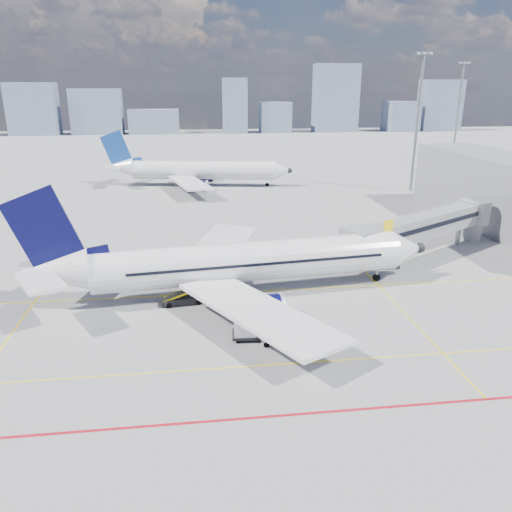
{
  "coord_description": "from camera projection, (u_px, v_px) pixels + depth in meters",
  "views": [
    {
      "loc": [
        -4.53,
        -37.78,
        19.4
      ],
      "look_at": [
        1.17,
        7.22,
        4.0
      ],
      "focal_mm": 35.0,
      "sensor_mm": 36.0,
      "label": 1
    }
  ],
  "objects": [
    {
      "name": "ground",
      "position": [
        253.0,
        328.0,
        42.26
      ],
      "size": [
        420.0,
        420.0,
        0.0
      ],
      "primitive_type": "plane",
      "color": "gray",
      "rests_on": "ground"
    },
    {
      "name": "apron_markings",
      "position": [
        252.0,
        352.0,
        38.52
      ],
      "size": [
        90.0,
        35.12,
        0.01
      ],
      "color": "yellow",
      "rests_on": "ground"
    },
    {
      "name": "jet_bridge",
      "position": [
        430.0,
        225.0,
        59.75
      ],
      "size": [
        23.55,
        15.78,
        6.3
      ],
      "color": "gray",
      "rests_on": "ground"
    },
    {
      "name": "floodlight_mast_ne",
      "position": [
        418.0,
        119.0,
        94.08
      ],
      "size": [
        3.2,
        0.61,
        25.45
      ],
      "color": "gray",
      "rests_on": "ground"
    },
    {
      "name": "floodlight_mast_far",
      "position": [
        458.0,
        110.0,
        130.17
      ],
      "size": [
        3.2,
        0.61,
        25.45
      ],
      "color": "gray",
      "rests_on": "ground"
    },
    {
      "name": "distant_skyline",
      "position": [
        210.0,
        110.0,
        218.04
      ],
      "size": [
        245.4,
        14.07,
        29.14
      ],
      "color": "slate",
      "rests_on": "ground"
    },
    {
      "name": "main_aircraft",
      "position": [
        233.0,
        263.0,
        48.21
      ],
      "size": [
        40.37,
        35.12,
        11.81
      ],
      "rotation": [
        0.0,
        0.0,
        0.11
      ],
      "color": "silver",
      "rests_on": "ground"
    },
    {
      "name": "second_aircraft",
      "position": [
        195.0,
        170.0,
        101.99
      ],
      "size": [
        38.69,
        33.5,
        11.35
      ],
      "rotation": [
        0.0,
        0.0,
        -0.16
      ],
      "color": "silver",
      "rests_on": "ground"
    },
    {
      "name": "baggage_tug",
      "position": [
        272.0,
        336.0,
        39.53
      ],
      "size": [
        2.02,
        1.32,
        1.34
      ],
      "rotation": [
        0.0,
        0.0,
        0.09
      ],
      "color": "silver",
      "rests_on": "ground"
    },
    {
      "name": "cargo_dolly",
      "position": [
        257.0,
        324.0,
        40.23
      ],
      "size": [
        4.2,
        2.11,
        2.24
      ],
      "rotation": [
        0.0,
        0.0,
        -0.07
      ],
      "color": "black",
      "rests_on": "ground"
    },
    {
      "name": "belt_loader",
      "position": [
        184.0,
        298.0,
        46.92
      ],
      "size": [
        5.31,
        2.0,
        2.13
      ],
      "rotation": [
        0.0,
        0.0,
        0.16
      ],
      "color": "black",
      "rests_on": "ground"
    },
    {
      "name": "ramp_worker",
      "position": [
        291.0,
        328.0,
        40.19
      ],
      "size": [
        0.85,
        0.86,
        2.01
      ],
      "primitive_type": "imported",
      "rotation": [
        0.0,
        0.0,
        0.82
      ],
      "color": "yellow",
      "rests_on": "ground"
    }
  ]
}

